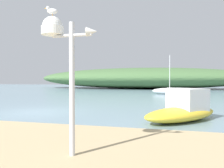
{
  "coord_description": "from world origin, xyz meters",
  "views": [
    {
      "loc": [
        7.07,
        -10.85,
        1.88
      ],
      "look_at": [
        3.26,
        4.38,
        1.54
      ],
      "focal_mm": 34.55,
      "sensor_mm": 36.0,
      "label": 1
    }
  ],
  "objects_px": {
    "motorboat_far_left": "(184,109)",
    "sailboat_mid_channel": "(170,91)",
    "mast_structure": "(59,41)",
    "seagull_on_radar": "(52,11)"
  },
  "relations": [
    {
      "from": "motorboat_far_left",
      "to": "sailboat_mid_channel",
      "type": "bearing_deg",
      "value": 91.01
    },
    {
      "from": "mast_structure",
      "to": "seagull_on_radar",
      "type": "relative_size",
      "value": 10.18
    },
    {
      "from": "sailboat_mid_channel",
      "to": "mast_structure",
      "type": "bearing_deg",
      "value": -96.69
    },
    {
      "from": "mast_structure",
      "to": "motorboat_far_left",
      "type": "distance_m",
      "value": 7.04
    },
    {
      "from": "seagull_on_radar",
      "to": "mast_structure",
      "type": "bearing_deg",
      "value": 2.02
    },
    {
      "from": "motorboat_far_left",
      "to": "sailboat_mid_channel",
      "type": "relative_size",
      "value": 0.89
    },
    {
      "from": "sailboat_mid_channel",
      "to": "motorboat_far_left",
      "type": "bearing_deg",
      "value": -88.99
    },
    {
      "from": "seagull_on_radar",
      "to": "sailboat_mid_channel",
      "type": "bearing_deg",
      "value": 82.9
    },
    {
      "from": "motorboat_far_left",
      "to": "seagull_on_radar",
      "type": "bearing_deg",
      "value": -118.78
    },
    {
      "from": "motorboat_far_left",
      "to": "sailboat_mid_channel",
      "type": "height_order",
      "value": "sailboat_mid_channel"
    }
  ]
}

